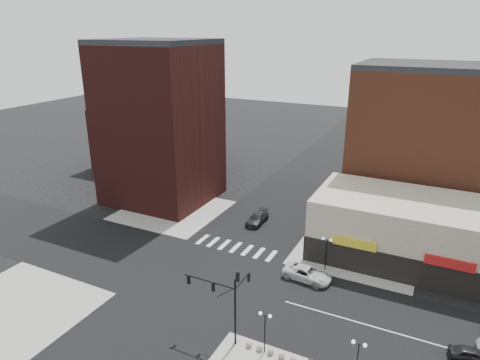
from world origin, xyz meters
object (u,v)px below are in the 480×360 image
at_px(street_lamp_ne, 327,246).
at_px(white_suv, 307,274).
at_px(traffic_signal, 227,294).
at_px(street_lamp_se_a, 265,323).
at_px(dark_sedan_north, 257,218).
at_px(street_lamp_se_b, 358,352).
at_px(dark_sedan_east, 473,355).

bearing_deg(street_lamp_ne, white_suv, -113.81).
relative_size(traffic_signal, white_suv, 1.39).
height_order(street_lamp_se_a, dark_sedan_north, street_lamp_se_a).
height_order(street_lamp_se_b, street_lamp_ne, same).
bearing_deg(street_lamp_se_a, dark_sedan_north, 115.55).
xyz_separation_m(street_lamp_se_a, street_lamp_se_b, (8.00, 0.00, 0.00)).
bearing_deg(white_suv, dark_sedan_east, -104.10).
relative_size(street_lamp_se_b, dark_sedan_north, 0.80).
distance_m(traffic_signal, street_lamp_se_a, 4.12).
xyz_separation_m(white_suv, dark_sedan_north, (-11.33, 11.23, -0.03)).
bearing_deg(traffic_signal, dark_sedan_east, 18.97).
distance_m(street_lamp_se_a, dark_sedan_north, 27.05).
distance_m(traffic_signal, white_suv, 14.00).
relative_size(street_lamp_ne, dark_sedan_north, 0.80).
xyz_separation_m(street_lamp_se_a, dark_sedan_east, (16.57, 7.16, -2.63)).
distance_m(street_lamp_se_b, dark_sedan_east, 11.47).
relative_size(traffic_signal, street_lamp_se_a, 1.87).
xyz_separation_m(traffic_signal, dark_sedan_north, (-7.85, 24.13, -4.21)).
relative_size(street_lamp_se_a, white_suv, 0.74).
bearing_deg(white_suv, traffic_signal, 170.18).
bearing_deg(street_lamp_ne, dark_sedan_east, -29.60).
bearing_deg(street_lamp_se_b, dark_sedan_east, 39.87).
bearing_deg(street_lamp_ne, dark_sedan_north, 146.66).
distance_m(street_lamp_se_b, white_suv, 15.68).
distance_m(dark_sedan_east, dark_sedan_north, 32.99).
distance_m(street_lamp_se_b, street_lamp_ne, 17.46).
xyz_separation_m(street_lamp_se_a, white_suv, (-0.29, 13.07, -2.51)).
height_order(traffic_signal, white_suv, traffic_signal).
relative_size(white_suv, dark_sedan_north, 1.08).
distance_m(white_suv, dark_sedan_east, 17.87).
height_order(street_lamp_se_a, street_lamp_ne, same).
bearing_deg(street_lamp_ne, traffic_signal, -106.75).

